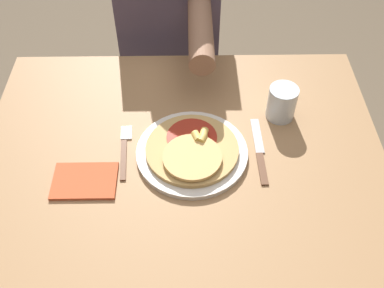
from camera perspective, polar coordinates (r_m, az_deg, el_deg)
The scene contains 9 objects.
ground_plane at distance 1.78m, azimuth -0.83°, elevation -17.59°, with size 8.00×8.00×0.00m, color brown.
dining_table at distance 1.23m, azimuth -1.15°, elevation -5.63°, with size 1.03×0.84×0.76m.
plate at distance 1.14m, azimuth 0.00°, elevation -1.10°, with size 0.28×0.28×0.01m.
pizza at distance 1.12m, azimuth 0.04°, elevation -0.75°, with size 0.23×0.23×0.04m.
fork at distance 1.17m, azimuth -8.53°, elevation -0.47°, with size 0.03×0.18×0.00m.
knife at distance 1.16m, azimuth 8.57°, elevation -0.94°, with size 0.02×0.22×0.00m.
drinking_glass at distance 1.23m, azimuth 11.34°, elevation 5.17°, with size 0.08×0.08×0.10m.
napkin at distance 1.12m, azimuth -13.47°, elevation -4.57°, with size 0.15×0.11×0.01m.
person_diner at distance 1.61m, azimuth -2.80°, elevation 14.15°, with size 0.33×0.52×1.23m.
Camera 1 is at (0.01, -0.72, 1.63)m, focal length 42.00 mm.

